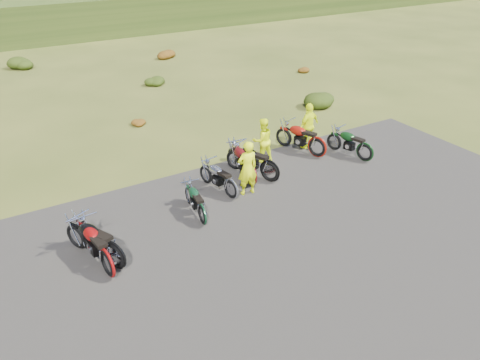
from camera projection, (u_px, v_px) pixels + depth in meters
ground at (255, 221)px, 14.16m from camera, size 300.00×300.00×0.00m
gravel_pad at (294, 257)px, 12.65m from camera, size 20.00×12.00×0.04m
hill_slope at (14, 6)px, 51.89m from camera, size 300.00×45.97×9.37m
shrub_3 at (21, 62)px, 28.98m from camera, size 1.56×1.56×0.92m
shrub_4 at (137, 121)px, 20.81m from camera, size 0.77×0.77×0.45m
shrub_5 at (154, 80)px, 26.08m from camera, size 1.03×1.03×0.61m
shrub_6 at (165, 53)px, 31.34m from camera, size 1.30×1.30×0.77m
shrub_7 at (320, 97)px, 23.02m from camera, size 1.56×1.56×0.92m
shrub_8 at (301, 69)px, 28.43m from camera, size 0.77×0.77×0.45m
motorcycle_0 at (117, 268)px, 12.22m from camera, size 1.66×2.39×1.19m
motorcycle_1 at (110, 276)px, 11.95m from camera, size 1.05×2.34×1.18m
motorcycle_2 at (203, 224)px, 14.03m from camera, size 0.83×1.91×0.97m
motorcycle_3 at (231, 199)px, 15.33m from camera, size 1.02×2.10×1.06m
motorcycle_4 at (251, 184)px, 16.19m from camera, size 0.93×2.28×1.17m
motorcycle_5 at (269, 182)px, 16.34m from camera, size 1.58×2.41×1.20m
motorcycle_6 at (316, 157)px, 18.07m from camera, size 1.52×2.45×1.22m
motorcycle_7 at (364, 161)px, 17.76m from camera, size 1.19×2.19×1.09m
person_middle at (247, 169)px, 15.17m from camera, size 0.72×0.51×1.87m
person_right_a at (262, 141)px, 17.37m from camera, size 0.87×0.70×1.69m
person_right_b at (309, 126)px, 18.42m from camera, size 1.15×0.69×1.84m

